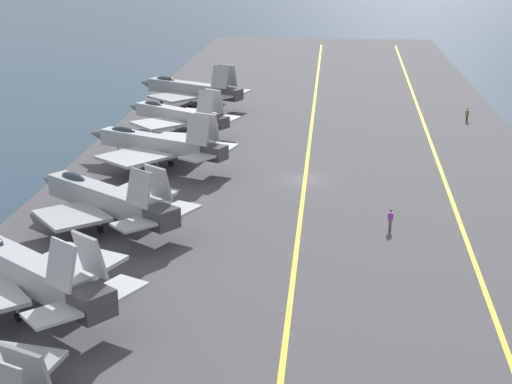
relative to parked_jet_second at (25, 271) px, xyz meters
name	(u,v)px	position (x,y,z in m)	size (l,w,h in m)	color
ground_plane	(305,184)	(29.44, -16.44, -3.11)	(2000.00, 2000.00, 0.00)	#23384C
carrier_deck	(305,182)	(29.44, -16.44, -2.91)	(218.50, 48.89, 0.40)	#424244
deck_stripe_foul_line	(446,184)	(29.44, -29.88, -2.70)	(196.65, 0.36, 0.01)	yellow
deck_stripe_centerline	(305,180)	(29.44, -16.44, -2.70)	(196.65, 0.36, 0.01)	yellow
parked_jet_second	(25,271)	(0.00, 0.00, 0.00)	(13.57, 15.51, 6.38)	#9EA3A8
parked_jet_third	(104,198)	(15.20, -0.68, -0.34)	(13.24, 15.68, 6.01)	#93999E
parked_jet_fourth	(157,144)	(32.09, -1.32, -0.17)	(13.85, 16.73, 6.19)	#9EA3A8
parked_jet_fifth	(177,115)	(46.37, -0.68, -0.38)	(12.59, 15.12, 5.91)	#A8AAAF
parked_jet_sixth	(190,89)	(61.77, 0.55, -0.21)	(13.18, 16.93, 6.28)	gray
crew_purple_vest	(390,219)	(16.39, -23.73, -1.72)	(0.35, 0.44, 1.79)	#4C473D
crew_brown_vest	(467,114)	(56.54, -36.07, -1.77)	(0.36, 0.44, 1.71)	#232328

